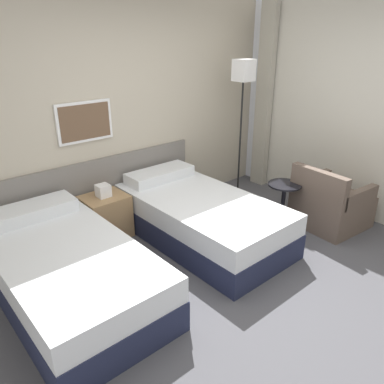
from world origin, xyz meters
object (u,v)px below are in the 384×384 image
object	(u,v)px
floor_lamp	(243,84)
side_table	(284,197)
nightstand	(106,216)
bed_near_window	(200,217)
armchair	(330,206)
bed_near_door	(67,271)

from	to	relation	value
floor_lamp	side_table	size ratio (longest dim) A/B	3.51
nightstand	floor_lamp	size ratio (longest dim) A/B	0.34
bed_near_window	armchair	world-z (taller)	armchair
floor_lamp	bed_near_door	bearing A→B (deg)	-169.61
bed_near_door	floor_lamp	distance (m)	3.12
nightstand	floor_lamp	xyz separation A→B (m)	(1.99, -0.24, 1.33)
floor_lamp	side_table	world-z (taller)	floor_lamp
bed_near_door	floor_lamp	xyz separation A→B (m)	(2.78, 0.51, 1.32)
bed_near_window	floor_lamp	xyz separation A→B (m)	(1.19, 0.51, 1.32)
nightstand	bed_near_door	bearing A→B (deg)	-136.82
floor_lamp	bed_near_window	bearing A→B (deg)	-156.84
nightstand	armchair	distance (m)	2.69
bed_near_window	armchair	distance (m)	1.62
armchair	nightstand	bearing A→B (deg)	60.34
floor_lamp	armchair	size ratio (longest dim) A/B	2.31
side_table	armchair	xyz separation A→B (m)	(0.42, -0.39, -0.12)
floor_lamp	side_table	distance (m)	1.54
bed_near_door	bed_near_window	bearing A→B (deg)	0.00
bed_near_door	bed_near_window	distance (m)	1.59
bed_near_door	nightstand	world-z (taller)	nightstand
bed_near_door	floor_lamp	world-z (taller)	floor_lamp
side_table	nightstand	bearing A→B (deg)	146.93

